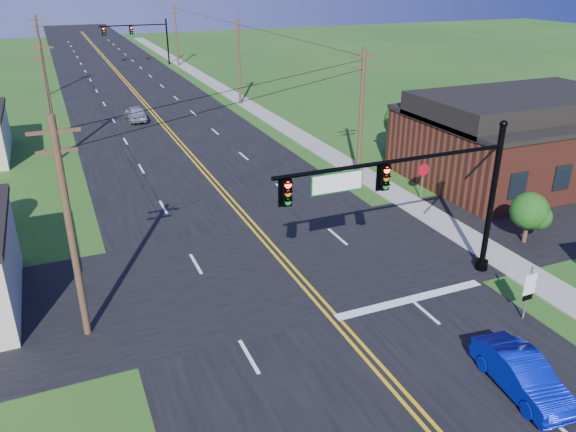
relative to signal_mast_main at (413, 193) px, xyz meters
name	(u,v)px	position (x,y,z in m)	size (l,w,h in m)	color
road_main	(147,108)	(-4.34, 42.00, -4.73)	(16.00, 220.00, 0.04)	black
road_cross	(285,267)	(-4.34, 4.00, -4.73)	(70.00, 10.00, 0.04)	black
sidewalk	(273,120)	(6.16, 32.00, -4.71)	(2.00, 160.00, 0.08)	gray
signal_mast_main	(413,193)	(0.00, 0.00, 0.00)	(11.30, 0.60, 7.48)	black
signal_mast_far	(138,35)	(0.10, 72.00, -0.20)	(10.98, 0.60, 7.48)	black
brick_building	(515,145)	(15.66, 10.00, -2.40)	(14.20, 11.20, 4.70)	#5B251A
utility_pole_left_a	(70,228)	(-13.84, 2.00, -0.03)	(1.80, 0.28, 9.00)	#3E2D1C
utility_pole_left_b	(49,99)	(-13.84, 27.00, -0.03)	(1.80, 0.28, 9.00)	#3E2D1C
utility_pole_left_c	(41,54)	(-13.84, 54.00, -0.03)	(1.80, 0.28, 9.00)	#3E2D1C
utility_pole_right_a	(361,112)	(5.46, 14.00, -0.03)	(1.80, 0.28, 9.00)	#3E2D1C
utility_pole_right_b	(239,61)	(5.46, 40.00, -0.03)	(1.80, 0.28, 9.00)	#3E2D1C
utility_pole_right_c	(176,34)	(5.46, 70.00, -0.03)	(1.80, 0.28, 9.00)	#3E2D1C
tree_right_back	(403,121)	(11.66, 18.00, -2.15)	(3.00, 3.00, 4.10)	#3E2D1C
shrub_corner	(529,211)	(8.66, 1.50, -2.90)	(2.00, 2.00, 2.86)	#3E2D1C
blue_car	(522,375)	(-0.25, -7.45, -4.06)	(1.45, 4.16, 1.37)	#0818AD
distant_car	(136,113)	(-6.27, 37.04, -4.01)	(1.74, 4.32, 1.47)	#ADAEB2
route_sign	(529,289)	(3.16, -4.13, -3.28)	(0.63, 0.10, 2.52)	slate
stop_sign	(423,174)	(7.26, 8.98, -3.03)	(0.85, 0.12, 2.39)	slate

